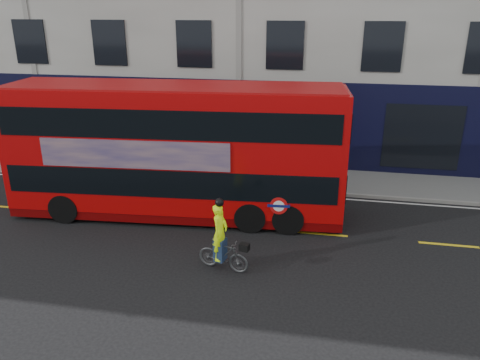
# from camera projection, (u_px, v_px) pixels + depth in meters

# --- Properties ---
(ground) EXTENTS (120.00, 120.00, 0.00)m
(ground) POSITION_uv_depth(u_px,v_px,m) (190.00, 244.00, 14.73)
(ground) COLOR black
(ground) RESTS_ON ground
(pavement) EXTENTS (60.00, 3.00, 0.12)m
(pavement) POSITION_uv_depth(u_px,v_px,m) (232.00, 175.00, 20.70)
(pavement) COLOR slate
(pavement) RESTS_ON ground
(kerb) EXTENTS (60.00, 0.12, 0.13)m
(kerb) POSITION_uv_depth(u_px,v_px,m) (225.00, 186.00, 19.32)
(kerb) COLOR gray
(kerb) RESTS_ON ground
(road_edge_line) EXTENTS (58.00, 0.10, 0.01)m
(road_edge_line) POSITION_uv_depth(u_px,v_px,m) (223.00, 190.00, 19.06)
(road_edge_line) COLOR silver
(road_edge_line) RESTS_ON ground
(lane_dashes) EXTENTS (58.00, 0.12, 0.01)m
(lane_dashes) POSITION_uv_depth(u_px,v_px,m) (203.00, 224.00, 16.11)
(lane_dashes) COLOR yellow
(lane_dashes) RESTS_ON ground
(bus) EXTENTS (11.63, 3.47, 4.62)m
(bus) POSITION_uv_depth(u_px,v_px,m) (177.00, 151.00, 16.12)
(bus) COLOR #B50708
(bus) RESTS_ON ground
(cyclist) EXTENTS (1.59, 0.76, 2.17)m
(cyclist) POSITION_uv_depth(u_px,v_px,m) (222.00, 246.00, 13.08)
(cyclist) COLOR #454749
(cyclist) RESTS_ON ground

